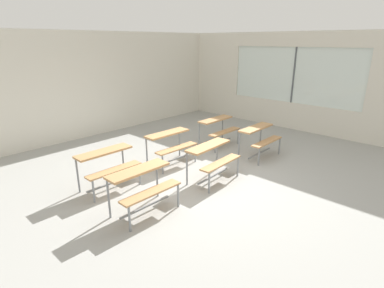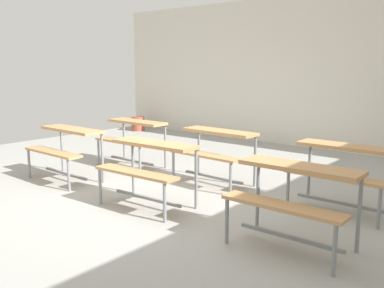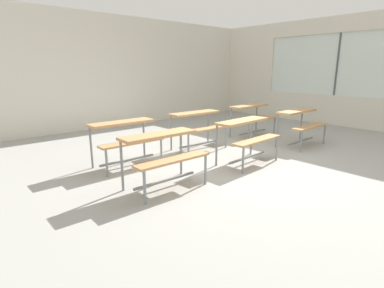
{
  "view_description": "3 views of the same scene",
  "coord_description": "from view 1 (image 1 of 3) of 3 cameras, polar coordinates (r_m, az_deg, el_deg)",
  "views": [
    {
      "loc": [
        -4.23,
        -3.76,
        2.73
      ],
      "look_at": [
        0.26,
        0.43,
        0.63
      ],
      "focal_mm": 28.38,
      "sensor_mm": 36.0,
      "label": 1
    },
    {
      "loc": [
        3.63,
        -3.5,
        1.61
      ],
      "look_at": [
        -0.24,
        1.15,
        0.5
      ],
      "focal_mm": 39.56,
      "sensor_mm": 36.0,
      "label": 2
    },
    {
      "loc": [
        -3.8,
        -3.3,
        1.6
      ],
      "look_at": [
        -0.62,
        0.3,
        0.38
      ],
      "focal_mm": 28.0,
      "sensor_mm": 36.0,
      "label": 3
    }
  ],
  "objects": [
    {
      "name": "ground",
      "position": [
        6.3,
        1.29,
        -7.08
      ],
      "size": [
        10.0,
        9.0,
        0.05
      ],
      "primitive_type": "cube",
      "color": "#9E9E99"
    },
    {
      "name": "wall_back",
      "position": [
        9.36,
        -19.97,
        10.21
      ],
      "size": [
        10.0,
        0.12,
        3.0
      ],
      "primitive_type": "cube",
      "color": "silver",
      "rests_on": "ground"
    },
    {
      "name": "wall_right",
      "position": [
        10.0,
        21.77,
        10.18
      ],
      "size": [
        0.12,
        9.0,
        3.0
      ],
      "color": "silver",
      "rests_on": "ground"
    },
    {
      "name": "desk_bench_r0c0",
      "position": [
        5.03,
        -9.23,
        -6.89
      ],
      "size": [
        1.11,
        0.6,
        0.74
      ],
      "rotation": [
        0.0,
        0.0,
        -0.01
      ],
      "color": "tan",
      "rests_on": "ground"
    },
    {
      "name": "desk_bench_r0c1",
      "position": [
        6.1,
        3.89,
        -1.96
      ],
      "size": [
        1.13,
        0.64,
        0.74
      ],
      "rotation": [
        0.0,
        0.0,
        0.05
      ],
      "color": "tan",
      "rests_on": "ground"
    },
    {
      "name": "desk_bench_r0c2",
      "position": [
        7.53,
        12.59,
        1.69
      ],
      "size": [
        1.11,
        0.61,
        0.74
      ],
      "rotation": [
        0.0,
        0.0,
        0.01
      ],
      "color": "tan",
      "rests_on": "ground"
    },
    {
      "name": "desk_bench_r1c0",
      "position": [
        5.98,
        -15.58,
        -3.08
      ],
      "size": [
        1.11,
        0.6,
        0.74
      ],
      "rotation": [
        0.0,
        0.0,
        -0.01
      ],
      "color": "tan",
      "rests_on": "ground"
    },
    {
      "name": "desk_bench_r1c1",
      "position": [
        6.92,
        -4.04,
        0.59
      ],
      "size": [
        1.12,
        0.63,
        0.74
      ],
      "rotation": [
        0.0,
        0.0,
        -0.03
      ],
      "color": "tan",
      "rests_on": "ground"
    },
    {
      "name": "desk_bench_r1c2",
      "position": [
        8.18,
        5.03,
        3.44
      ],
      "size": [
        1.1,
        0.59,
        0.74
      ],
      "rotation": [
        0.0,
        0.0,
        -0.0
      ],
      "color": "tan",
      "rests_on": "ground"
    }
  ]
}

